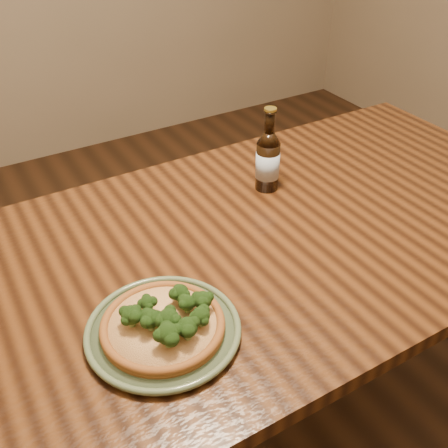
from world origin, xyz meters
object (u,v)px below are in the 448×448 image
plate (163,330)px  table (282,253)px  pizza (165,323)px  beer_bottle (268,160)px

plate → table: bearing=22.8°
plate → pizza: size_ratio=1.26×
beer_bottle → table: bearing=-107.8°
table → beer_bottle: beer_bottle is taller
plate → pizza: pizza is taller
table → pizza: bearing=-156.8°
table → beer_bottle: 0.26m
beer_bottle → pizza: bearing=-141.8°
table → beer_bottle: bearing=70.2°
pizza → table: bearing=23.2°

